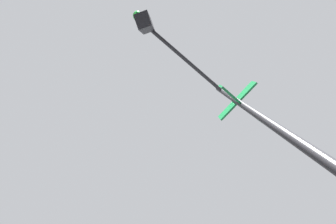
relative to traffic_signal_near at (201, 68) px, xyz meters
name	(u,v)px	position (x,y,z in m)	size (l,w,h in m)	color
traffic_signal_near	(201,68)	(0.00, 0.00, 0.00)	(1.92, 2.75, 6.13)	black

